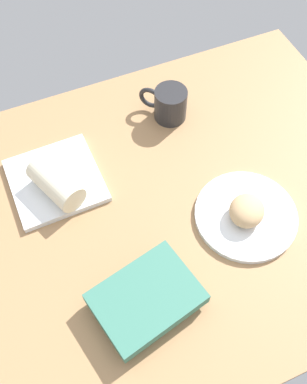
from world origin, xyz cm
name	(u,v)px	position (x,y,z in cm)	size (l,w,h in cm)	color
dining_table	(181,203)	(0.00, 0.00, 2.00)	(110.00, 90.00, 4.00)	#9E754C
round_plate	(246,215)	(11.84, -10.30, 4.70)	(23.99, 23.99, 1.40)	white
scone_pastry	(247,211)	(11.21, -10.73, 8.02)	(8.86, 7.93, 5.24)	tan
square_plate	(56,180)	(-26.35, 16.55, 4.80)	(21.32, 21.32, 1.60)	white
sauce_cup	(50,160)	(-26.10, 21.35, 6.93)	(4.77, 4.77, 2.47)	silver
breakfast_wrap	(56,183)	(-26.55, 12.72, 9.06)	(6.91, 6.91, 13.84)	#EEE4C1
book_stack	(146,301)	(-17.72, -20.76, 6.98)	(23.63, 19.45, 5.52)	#387260
coffee_mug	(169,104)	(8.12, 25.59, 8.62)	(10.99, 11.39, 9.03)	#262628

